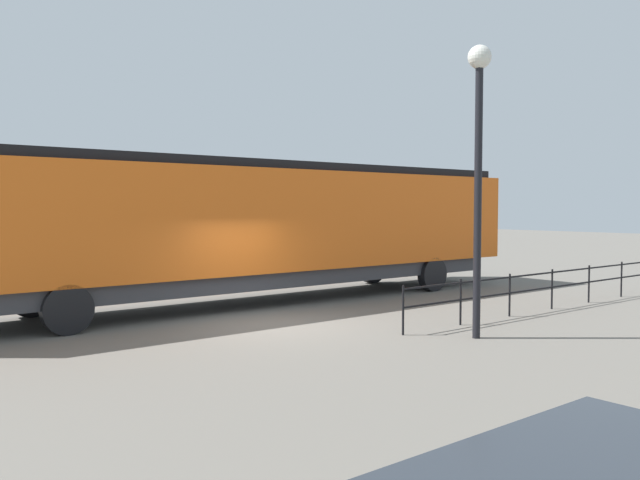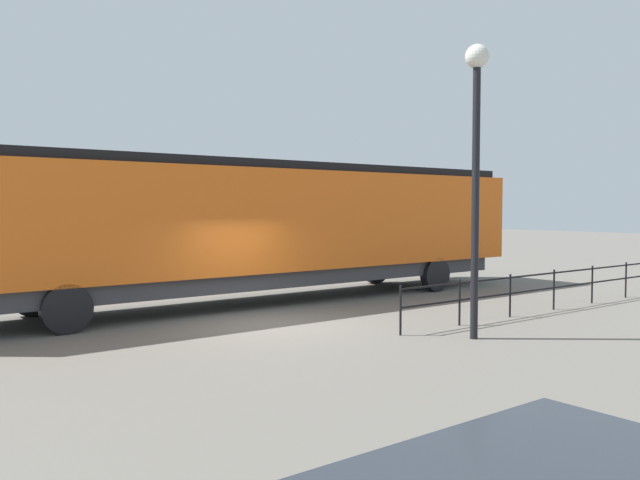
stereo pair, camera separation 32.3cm
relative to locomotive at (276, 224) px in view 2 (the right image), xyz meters
name	(u,v)px [view 2 (the right image)]	position (x,y,z in m)	size (l,w,h in m)	color
ground_plane	(272,325)	(3.26, -2.31, -2.27)	(120.00, 120.00, 0.00)	#666059
locomotive	(276,224)	(0.00, 0.00, 0.00)	(3.19, 18.30, 4.03)	orange
lamp_post	(476,138)	(7.18, 0.16, 1.92)	(0.49, 0.49, 6.09)	black
platform_fence	(554,283)	(5.99, 4.94, -1.56)	(0.05, 11.55, 1.08)	black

